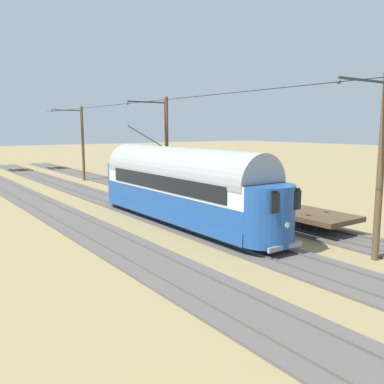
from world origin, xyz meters
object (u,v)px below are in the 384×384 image
Objects in this scene: vintage_streetcar at (181,185)px; flatcar_adjacent at (256,203)px; catenary_pole_mid_far at (380,165)px; catenary_pole_foreground at (82,142)px; switch_stand at (125,175)px; catenary_pole_mid_near at (165,148)px.

vintage_streetcar reaches higher than flatcar_adjacent.
flatcar_adjacent is 9.53m from catenary_pole_mid_far.
catenary_pole_mid_far is at bearing 90.00° from catenary_pole_foreground.
switch_stand is (-5.91, -18.95, -1.55)m from vintage_streetcar.
catenary_pole_foreground is 16.08m from catenary_pole_mid_near.
catenary_pole_mid_far is at bearing 106.28° from vintage_streetcar.
vintage_streetcar is 10.41m from catenary_pole_mid_far.
catenary_pole_mid_near is at bearing 90.00° from catenary_pole_foreground.
catenary_pole_mid_near and catenary_pole_mid_far have the same top height.
catenary_pole_foreground and catenary_pole_mid_near have the same top height.
vintage_streetcar is 1.24× the size of flatcar_adjacent.
flatcar_adjacent is 1.68× the size of catenary_pole_mid_far.
switch_stand is at bearing -93.39° from flatcar_adjacent.
switch_stand is at bearing -107.31° from vintage_streetcar.
catenary_pole_mid_far is (1.85, 8.83, 3.06)m from flatcar_adjacent.
switch_stand is (-3.03, -28.81, -3.22)m from catenary_pole_mid_far.
vintage_streetcar is 2.08× the size of catenary_pole_mid_far.
catenary_pole_mid_near is (-2.88, -6.22, 1.67)m from vintage_streetcar.
vintage_streetcar is at bearing -12.23° from flatcar_adjacent.
catenary_pole_mid_near is 6.05× the size of switch_stand.
vintage_streetcar is at bearing 82.65° from catenary_pole_foreground.
catenary_pole_foreground reaches higher than flatcar_adjacent.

